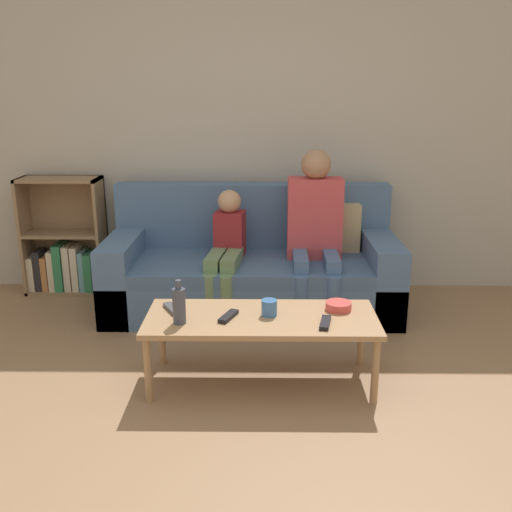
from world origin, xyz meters
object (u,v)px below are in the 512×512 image
bookshelf (65,249)px  coffee_table (261,322)px  tv_remote_2 (172,309)px  snack_bowl (338,306)px  cup_near (269,308)px  person_adult (315,223)px  tv_remote_1 (228,316)px  couch (253,270)px  bottle (179,305)px  tv_remote_0 (325,323)px  person_child (226,248)px

bookshelf → coffee_table: 2.18m
tv_remote_2 → snack_bowl: 0.93m
bookshelf → snack_bowl: size_ratio=6.36×
cup_near → tv_remote_2: size_ratio=0.52×
person_adult → tv_remote_1: person_adult is taller
couch → tv_remote_1: couch is taller
tv_remote_2 → bottle: bottle is taller
person_adult → bottle: person_adult is taller
tv_remote_0 → bottle: bearing=-169.6°
cup_near → bookshelf: bearing=137.5°
coffee_table → tv_remote_1: 0.19m
person_child → snack_bowl: person_child is taller
person_adult → tv_remote_0: (-0.04, -1.18, -0.26)m
tv_remote_2 → bottle: (0.07, -0.17, 0.09)m
person_adult → bookshelf: bearing=168.8°
bookshelf → tv_remote_2: bearing=-52.9°
person_child → person_adult: bearing=13.1°
person_child → coffee_table: bearing=-68.8°
tv_remote_0 → bottle: 0.77m
coffee_table → snack_bowl: size_ratio=8.70×
couch → bookshelf: 1.56m
snack_bowl → couch: bearing=115.2°
coffee_table → tv_remote_0: tv_remote_0 is taller
cup_near → bottle: size_ratio=0.37×
cup_near → tv_remote_1: cup_near is taller
tv_remote_2 → tv_remote_0: bearing=-40.8°
tv_remote_1 → cup_near: bearing=32.6°
cup_near → snack_bowl: size_ratio=0.61×
person_child → couch: bearing=44.7°
tv_remote_1 → snack_bowl: bearing=33.5°
cup_near → tv_remote_1: bearing=-169.1°
coffee_table → tv_remote_0: 0.36m
person_adult → person_child: (-0.63, -0.07, -0.17)m
cup_near → tv_remote_0: size_ratio=0.51×
person_adult → tv_remote_1: (-0.56, -1.10, -0.26)m
person_adult → tv_remote_0: size_ratio=6.69×
coffee_table → bookshelf: bearing=136.5°
person_adult → bottle: (-0.81, -1.17, -0.17)m
bookshelf → person_adult: person_adult is taller
tv_remote_0 → tv_remote_2: 0.86m
tv_remote_1 → tv_remote_2: bearing=-176.4°
couch → tv_remote_2: size_ratio=12.15×
person_child → cup_near: size_ratio=9.98×
couch → coffee_table: (0.06, -1.15, 0.07)m
couch → bottle: couch is taller
person_child → bottle: bearing=-92.1°
snack_bowl → person_child: bearing=127.0°
cup_near → tv_remote_2: bearing=173.4°
cup_near → couch: bearing=95.3°
tv_remote_1 → coffee_table: bearing=30.9°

